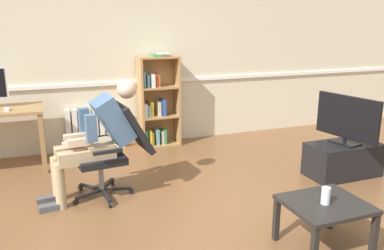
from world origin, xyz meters
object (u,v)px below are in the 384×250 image
(drinking_glass, at_px, (326,196))
(office_chair, at_px, (115,146))
(computer_mouse, at_px, (7,109))
(person_seated, at_px, (97,136))
(bookshelf, at_px, (157,104))
(tv_screen, at_px, (347,119))
(coffee_table, at_px, (325,209))
(radiator, at_px, (96,129))
(tv_stand, at_px, (343,159))

(drinking_glass, bearing_deg, office_chair, 128.44)
(computer_mouse, distance_m, office_chair, 1.51)
(person_seated, bearing_deg, bookshelf, 139.16)
(tv_screen, xyz_separation_m, coffee_table, (-1.23, -1.17, -0.34))
(bookshelf, xyz_separation_m, person_seated, (-1.04, -1.47, 0.04))
(radiator, bearing_deg, person_seated, -96.22)
(tv_screen, distance_m, drinking_glass, 1.74)
(office_chair, bearing_deg, tv_stand, 74.47)
(office_chair, relative_size, tv_screen, 1.19)
(tv_stand, distance_m, tv_screen, 0.49)
(tv_stand, relative_size, coffee_table, 1.37)
(tv_screen, bearing_deg, person_seated, 70.29)
(bookshelf, height_order, tv_screen, bookshelf)
(computer_mouse, height_order, bookshelf, bookshelf)
(person_seated, bearing_deg, tv_stand, 75.48)
(tv_stand, bearing_deg, coffee_table, -136.27)
(coffee_table, xyz_separation_m, drinking_glass, (-0.02, -0.02, 0.12))
(computer_mouse, bearing_deg, tv_screen, -22.45)
(bookshelf, relative_size, coffee_table, 2.20)
(bookshelf, height_order, drinking_glass, bookshelf)
(coffee_table, distance_m, drinking_glass, 0.13)
(person_seated, height_order, tv_stand, person_seated)
(bookshelf, relative_size, office_chair, 1.41)
(tv_stand, bearing_deg, person_seated, 171.08)
(radiator, distance_m, tv_screen, 3.27)
(bookshelf, relative_size, radiator, 1.69)
(person_seated, distance_m, coffee_table, 2.22)
(tv_stand, height_order, coffee_table, coffee_table)
(tv_stand, xyz_separation_m, drinking_glass, (-1.25, -1.19, 0.27))
(office_chair, height_order, tv_screen, office_chair)
(office_chair, distance_m, tv_screen, 2.60)
(office_chair, bearing_deg, computer_mouse, -140.30)
(tv_stand, distance_m, drinking_glass, 1.75)
(radiator, bearing_deg, drinking_glass, -67.66)
(tv_screen, bearing_deg, bookshelf, 30.89)
(person_seated, height_order, drinking_glass, person_seated)
(computer_mouse, distance_m, person_seated, 1.38)
(bookshelf, xyz_separation_m, radiator, (-0.87, 0.10, -0.31))
(bookshelf, distance_m, coffee_table, 3.12)
(bookshelf, bearing_deg, tv_screen, -48.31)
(tv_screen, bearing_deg, computer_mouse, 56.75)
(coffee_table, height_order, drinking_glass, drinking_glass)
(radiator, distance_m, tv_stand, 3.25)
(drinking_glass, bearing_deg, tv_screen, 43.65)
(tv_screen, bearing_deg, radiator, 41.23)
(person_seated, height_order, coffee_table, person_seated)
(bookshelf, distance_m, tv_stand, 2.58)
(computer_mouse, xyz_separation_m, drinking_glass, (2.36, -2.68, -0.31))
(radiator, distance_m, drinking_glass, 3.46)
(bookshelf, xyz_separation_m, drinking_glass, (0.44, -3.10, -0.15))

